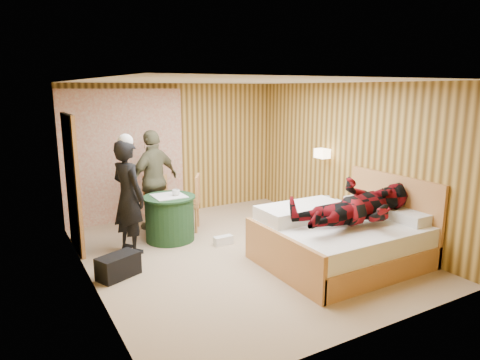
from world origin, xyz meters
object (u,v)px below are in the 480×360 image
duffel_bag (118,266)px  man_on_bed (359,195)px  chair_far (157,198)px  woman_standing (128,197)px  wall_lamp (322,153)px  man_at_table (154,180)px  bed (343,239)px  chair_near (191,198)px  round_table (170,218)px  nightstand (331,216)px

duffel_bag → man_on_bed: (2.92, -1.28, 0.86)m
chair_far → woman_standing: 1.14m
wall_lamp → man_at_table: 2.94m
bed → man_at_table: (-1.80, 2.74, 0.53)m
bed → chair_near: bearing=119.0°
chair_near → round_table: bearing=-30.6°
chair_near → woman_standing: woman_standing is taller
round_table → man_at_table: bearing=90.0°
bed → man_on_bed: (0.03, -0.23, 0.68)m
duffel_bag → chair_near: bearing=15.9°
wall_lamp → chair_far: size_ratio=0.28×
duffel_bag → man_on_bed: bearing=-46.8°
chair_far → chair_near: 0.62m
man_at_table → chair_near: bearing=117.6°
man_at_table → bed: bearing=99.4°
bed → man_at_table: size_ratio=1.25×
man_at_table → man_on_bed: 3.50m
wall_lamp → woman_standing: (-3.30, 0.42, -0.45)m
duffel_bag → bed: bearing=-43.1°
woman_standing → man_on_bed: size_ratio=0.96×
chair_near → woman_standing: size_ratio=0.57×
duffel_bag → man_at_table: 2.13m
wall_lamp → chair_far: bearing=154.0°
nightstand → round_table: 2.74m
bed → round_table: bed is taller
man_on_bed → woman_standing: bearing=140.4°
nightstand → man_on_bed: (-0.73, -1.32, 0.75)m
nightstand → woman_standing: woman_standing is taller
chair_near → wall_lamp: bearing=96.4°
nightstand → wall_lamp: bearing=83.0°
duffel_bag → man_at_table: man_at_table is taller
chair_far → duffel_bag: bearing=-112.5°
round_table → duffel_bag: size_ratio=1.56×
round_table → man_at_table: man_at_table is taller
chair_near → bed: bearing=58.5°
chair_far → woman_standing: (-0.71, -0.85, 0.31)m
duffel_bag → man_at_table: bearing=34.3°
round_table → bed: bearing=-48.6°
round_table → wall_lamp: bearing=-13.0°
chair_far → man_on_bed: 3.49m
round_table → chair_near: bearing=29.9°
chair_far → duffel_bag: (-1.10, -1.66, -0.39)m
bed → man_on_bed: 0.72m
woman_standing → man_on_bed: (2.52, -2.09, 0.17)m
round_table → chair_near: chair_near is taller
bed → man_on_bed: size_ratio=1.22×
chair_near → man_on_bed: bearing=56.8°
chair_far → woman_standing: woman_standing is taller
woman_standing → wall_lamp: bearing=-117.0°
man_on_bed → round_table: bearing=128.9°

